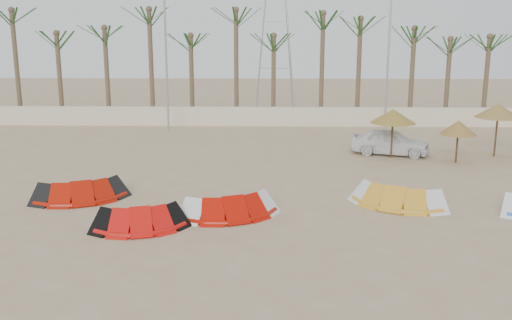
{
  "coord_description": "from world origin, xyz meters",
  "views": [
    {
      "loc": [
        0.49,
        -16.46,
        6.49
      ],
      "look_at": [
        0.0,
        6.0,
        1.3
      ],
      "focal_mm": 40.0,
      "sensor_mm": 36.0,
      "label": 1
    }
  ],
  "objects_px": {
    "kite_red_mid": "(142,215)",
    "kite_orange": "(395,193)",
    "parasol_left": "(393,116)",
    "parasol_mid": "(458,128)",
    "kite_red_left": "(83,188)",
    "kite_red_right": "(231,203)",
    "parasol_right": "(498,111)",
    "car": "(390,142)"
  },
  "relations": [
    {
      "from": "parasol_left",
      "to": "kite_orange",
      "type": "bearing_deg",
      "value": -100.71
    },
    {
      "from": "kite_red_right",
      "to": "parasol_right",
      "type": "distance_m",
      "value": 16.49
    },
    {
      "from": "parasol_mid",
      "to": "car",
      "type": "xyz_separation_m",
      "value": [
        -2.89,
        1.83,
        -1.08
      ]
    },
    {
      "from": "kite_red_mid",
      "to": "parasol_right",
      "type": "bearing_deg",
      "value": 35.1
    },
    {
      "from": "kite_orange",
      "to": "car",
      "type": "relative_size",
      "value": 0.99
    },
    {
      "from": "kite_red_left",
      "to": "kite_orange",
      "type": "height_order",
      "value": "same"
    },
    {
      "from": "parasol_left",
      "to": "parasol_mid",
      "type": "xyz_separation_m",
      "value": [
        2.97,
        -1.08,
        -0.39
      ]
    },
    {
      "from": "kite_red_right",
      "to": "parasol_mid",
      "type": "bearing_deg",
      "value": 37.95
    },
    {
      "from": "kite_red_left",
      "to": "parasol_mid",
      "type": "distance_m",
      "value": 17.79
    },
    {
      "from": "kite_red_right",
      "to": "parasol_left",
      "type": "height_order",
      "value": "parasol_left"
    },
    {
      "from": "parasol_right",
      "to": "parasol_left",
      "type": "bearing_deg",
      "value": -175.19
    },
    {
      "from": "parasol_mid",
      "to": "kite_red_left",
      "type": "bearing_deg",
      "value": -158.73
    },
    {
      "from": "kite_red_left",
      "to": "kite_orange",
      "type": "bearing_deg",
      "value": -2.36
    },
    {
      "from": "kite_orange",
      "to": "car",
      "type": "height_order",
      "value": "car"
    },
    {
      "from": "parasol_left",
      "to": "car",
      "type": "relative_size",
      "value": 0.62
    },
    {
      "from": "kite_orange",
      "to": "parasol_right",
      "type": "bearing_deg",
      "value": 50.59
    },
    {
      "from": "parasol_mid",
      "to": "kite_red_mid",
      "type": "bearing_deg",
      "value": -144.34
    },
    {
      "from": "kite_orange",
      "to": "car",
      "type": "xyz_separation_m",
      "value": [
        1.6,
        8.76,
        0.27
      ]
    },
    {
      "from": "kite_red_mid",
      "to": "kite_orange",
      "type": "distance_m",
      "value": 9.43
    },
    {
      "from": "kite_orange",
      "to": "parasol_left",
      "type": "height_order",
      "value": "parasol_left"
    },
    {
      "from": "parasol_mid",
      "to": "parasol_right",
      "type": "distance_m",
      "value": 2.98
    },
    {
      "from": "kite_red_mid",
      "to": "kite_red_right",
      "type": "distance_m",
      "value": 3.2
    },
    {
      "from": "parasol_mid",
      "to": "car",
      "type": "bearing_deg",
      "value": 147.69
    },
    {
      "from": "kite_orange",
      "to": "parasol_mid",
      "type": "bearing_deg",
      "value": 57.08
    },
    {
      "from": "parasol_right",
      "to": "car",
      "type": "distance_m",
      "value": 5.63
    },
    {
      "from": "kite_orange",
      "to": "car",
      "type": "bearing_deg",
      "value": 79.67
    },
    {
      "from": "parasol_right",
      "to": "kite_red_right",
      "type": "bearing_deg",
      "value": -143.13
    },
    {
      "from": "parasol_right",
      "to": "kite_red_mid",
      "type": "bearing_deg",
      "value": -144.9
    },
    {
      "from": "car",
      "to": "kite_orange",
      "type": "bearing_deg",
      "value": -173.09
    },
    {
      "from": "kite_red_left",
      "to": "kite_red_mid",
      "type": "xyz_separation_m",
      "value": [
        3.03,
        -3.25,
        -0.0
      ]
    },
    {
      "from": "kite_red_left",
      "to": "parasol_right",
      "type": "height_order",
      "value": "parasol_right"
    },
    {
      "from": "car",
      "to": "kite_red_left",
      "type": "bearing_deg",
      "value": 138.46
    },
    {
      "from": "kite_red_left",
      "to": "parasol_right",
      "type": "distance_m",
      "value": 20.7
    },
    {
      "from": "kite_red_left",
      "to": "kite_red_right",
      "type": "distance_m",
      "value": 6.19
    },
    {
      "from": "parasol_left",
      "to": "parasol_mid",
      "type": "distance_m",
      "value": 3.19
    },
    {
      "from": "kite_red_left",
      "to": "parasol_right",
      "type": "relative_size",
      "value": 1.45
    },
    {
      "from": "kite_red_right",
      "to": "parasol_mid",
      "type": "xyz_separation_m",
      "value": [
        10.62,
        8.28,
        1.34
      ]
    },
    {
      "from": "parasol_right",
      "to": "car",
      "type": "relative_size",
      "value": 0.68
    },
    {
      "from": "kite_red_right",
      "to": "parasol_mid",
      "type": "distance_m",
      "value": 13.54
    },
    {
      "from": "parasol_left",
      "to": "parasol_mid",
      "type": "bearing_deg",
      "value": -20.05
    },
    {
      "from": "kite_red_right",
      "to": "parasol_right",
      "type": "bearing_deg",
      "value": 36.87
    },
    {
      "from": "kite_red_left",
      "to": "kite_red_right",
      "type": "xyz_separation_m",
      "value": [
        5.9,
        -1.85,
        -0.0
      ]
    }
  ]
}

